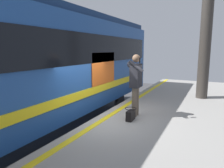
% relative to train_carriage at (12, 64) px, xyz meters
% --- Properties ---
extents(ground_plane, '(24.77, 24.77, 0.00)m').
position_rel_train_carriage_xyz_m(ground_plane, '(-1.20, 2.07, -2.54)').
color(ground_plane, '#3D3D3F').
extents(platform, '(16.51, 3.65, 1.05)m').
position_rel_train_carriage_xyz_m(platform, '(-1.20, 3.89, -2.01)').
color(platform, gray).
rests_on(platform, ground).
extents(safety_line, '(16.18, 0.16, 0.01)m').
position_rel_train_carriage_xyz_m(safety_line, '(-1.20, 2.37, -1.48)').
color(safety_line, yellow).
rests_on(safety_line, platform).
extents(track_rail_near, '(21.47, 0.08, 0.16)m').
position_rel_train_carriage_xyz_m(track_rail_near, '(-1.20, 0.71, -2.46)').
color(track_rail_near, slate).
rests_on(track_rail_near, ground).
extents(track_rail_far, '(21.47, 0.08, 0.16)m').
position_rel_train_carriage_xyz_m(track_rail_far, '(-1.20, -0.72, -2.46)').
color(track_rail_far, slate).
rests_on(track_rail_far, ground).
extents(train_carriage, '(13.90, 3.09, 4.00)m').
position_rel_train_carriage_xyz_m(train_carriage, '(0.00, 0.00, 0.00)').
color(train_carriage, '#1E478C').
rests_on(train_carriage, ground).
extents(passenger, '(0.57, 0.55, 1.74)m').
position_rel_train_carriage_xyz_m(passenger, '(-1.58, 3.01, -0.46)').
color(passenger, brown).
rests_on(passenger, platform).
extents(handbag, '(0.34, 0.31, 0.33)m').
position_rel_train_carriage_xyz_m(handbag, '(-1.14, 3.04, -1.33)').
color(handbag, black).
rests_on(handbag, platform).
extents(station_column, '(0.42, 0.42, 3.69)m').
position_rel_train_carriage_xyz_m(station_column, '(-4.84, 4.59, 0.36)').
color(station_column, '#38332D').
rests_on(station_column, platform).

